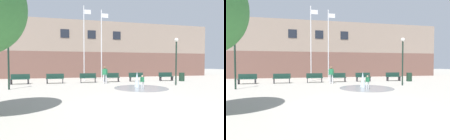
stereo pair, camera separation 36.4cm
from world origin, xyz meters
TOP-DOWN VIEW (x-y plane):
  - ground_plane at (0.00, 0.00)m, footprint 100.00×100.00m
  - library_building at (0.00, 19.58)m, footprint 36.00×6.05m
  - splash_fountain at (2.40, 5.78)m, footprint 4.09×4.09m
  - park_bench_far_left at (-7.24, 10.09)m, footprint 1.60×0.44m
  - park_bench_left_of_flagpoles at (-4.22, 10.05)m, footprint 1.60×0.44m
  - park_bench_center at (-1.13, 10.12)m, footprint 1.60×0.44m
  - park_bench_under_right_flagpole at (1.26, 10.15)m, footprint 1.60×0.44m
  - park_bench_near_trashcan at (3.97, 10.22)m, footprint 1.60×0.44m
  - park_bench_far_right at (7.33, 10.03)m, footprint 1.60×0.44m
  - adult_in_red at (0.31, 8.81)m, footprint 0.50×0.31m
  - child_running at (2.31, 4.78)m, footprint 0.31×0.23m
  - flagpole_left at (-1.35, 11.80)m, footprint 0.80×0.10m
  - flagpole_right at (0.54, 11.80)m, footprint 0.80×0.10m
  - lamp_post_left_lane at (-7.05, 6.59)m, footprint 0.32×0.32m
  - lamp_post_right_lane at (6.01, 6.19)m, footprint 0.32×0.32m
  - trash_can at (8.80, 9.34)m, footprint 0.56×0.56m

SIDE VIEW (x-z plane):
  - ground_plane at x=0.00m, z-range 0.00..0.00m
  - splash_fountain at x=2.40m, z-range -0.24..0.96m
  - trash_can at x=8.80m, z-range 0.00..0.90m
  - park_bench_far_left at x=-7.24m, z-range 0.02..0.93m
  - park_bench_left_of_flagpoles at x=-4.22m, z-range 0.02..0.93m
  - park_bench_center at x=-1.13m, z-range 0.02..0.93m
  - park_bench_under_right_flagpole at x=1.26m, z-range 0.02..0.93m
  - park_bench_near_trashcan at x=3.97m, z-range 0.02..0.93m
  - park_bench_far_right at x=7.33m, z-range 0.02..0.93m
  - child_running at x=2.31m, z-range 0.09..1.07m
  - adult_in_red at x=0.31m, z-range 0.14..1.73m
  - lamp_post_left_lane at x=-7.05m, z-range 0.61..4.62m
  - lamp_post_right_lane at x=6.01m, z-range 0.61..4.64m
  - library_building at x=0.00m, z-range 0.00..7.72m
  - flagpole_right at x=0.54m, z-range 0.24..7.97m
  - flagpole_left at x=-1.35m, z-range 0.25..8.26m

